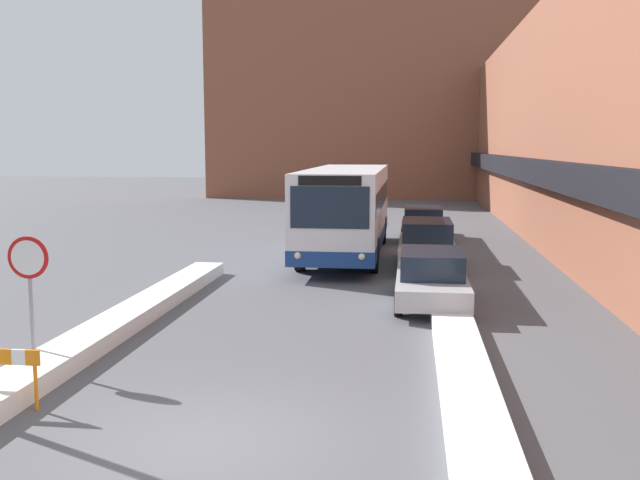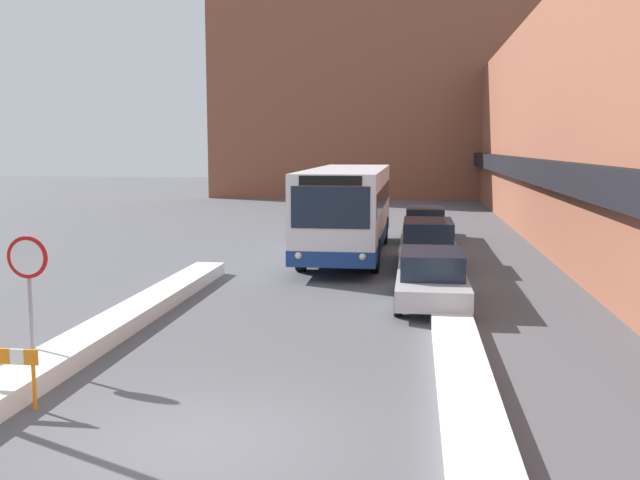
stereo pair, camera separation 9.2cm
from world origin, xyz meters
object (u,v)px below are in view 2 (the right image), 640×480
object	(u,v)px
parked_car_back	(425,223)
stop_sign	(28,273)
parked_car_front	(432,278)
construction_barricade	(4,366)
city_bus	(348,208)
parked_car_middle	(428,244)

from	to	relation	value
parked_car_back	stop_sign	bearing A→B (deg)	-110.82
parked_car_front	stop_sign	size ratio (longest dim) A/B	1.78
parked_car_front	construction_barricade	distance (m)	10.49
city_bus	parked_car_middle	bearing A→B (deg)	-35.18
construction_barricade	stop_sign	bearing A→B (deg)	108.68
construction_barricade	parked_car_front	bearing A→B (deg)	50.92
city_bus	construction_barricade	world-z (taller)	city_bus
parked_car_middle	parked_car_back	distance (m)	7.19
parked_car_front	parked_car_middle	size ratio (longest dim) A/B	0.88
parked_car_middle	parked_car_back	world-z (taller)	parked_car_middle
city_bus	parked_car_middle	distance (m)	3.63
parked_car_back	construction_barricade	size ratio (longest dim) A/B	4.39
parked_car_middle	parked_car_back	xyz separation A→B (m)	(-0.00, 7.19, -0.06)
parked_car_middle	stop_sign	xyz separation A→B (m)	(-7.27, -11.95, 0.98)
city_bus	parked_car_back	xyz separation A→B (m)	(2.85, 5.18, -1.05)
city_bus	parked_car_front	world-z (taller)	city_bus
parked_car_middle	construction_barricade	size ratio (longest dim) A/B	4.45
parked_car_middle	stop_sign	bearing A→B (deg)	-121.34
parked_car_front	stop_sign	world-z (taller)	stop_sign
city_bus	construction_barricade	distance (m)	16.38
parked_car_front	parked_car_middle	xyz separation A→B (m)	(0.00, 5.74, 0.07)
parked_car_middle	construction_barricade	distance (m)	15.39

